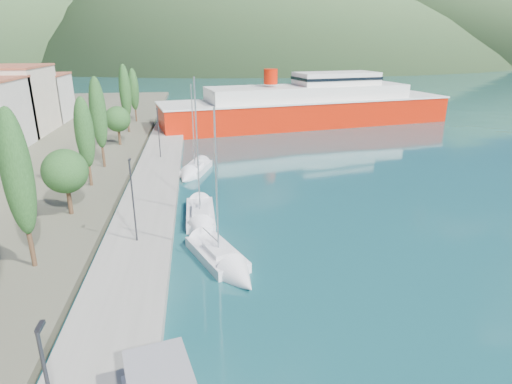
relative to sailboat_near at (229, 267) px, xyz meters
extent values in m
plane|color=#164A4F|center=(2.61, 111.66, -0.31)|extent=(1400.00, 1400.00, 0.00)
cube|color=gray|center=(-6.39, 17.66, 0.09)|extent=(5.00, 88.00, 0.80)
cone|color=gray|center=(422.61, 591.66, 69.69)|extent=(640.00, 640.00, 140.00)
cone|color=#38542E|center=(262.61, 371.66, 44.69)|extent=(420.00, 420.00, 90.00)
cube|color=beige|center=(-29.39, 46.66, 5.39)|extent=(9.00, 13.00, 10.00)
cube|color=#9E5138|center=(-29.39, 46.66, 10.54)|extent=(9.20, 13.20, 0.30)
cube|color=silver|center=(-29.39, 57.66, 4.39)|extent=(9.00, 10.00, 8.00)
cube|color=#9E5138|center=(-29.39, 57.66, 8.54)|extent=(9.20, 10.20, 0.30)
cylinder|color=#47301E|center=(-12.57, 1.24, 1.52)|extent=(0.30, 0.30, 2.27)
ellipsoid|color=#244D20|center=(-12.57, 1.24, 6.69)|extent=(1.80, 1.80, 8.06)
cylinder|color=#47301E|center=(-12.57, 10.20, 1.53)|extent=(0.36, 0.36, 2.29)
sphere|color=#244D20|center=(-12.57, 10.20, 4.14)|extent=(3.66, 3.66, 3.66)
cylinder|color=#47301E|center=(-12.57, 17.81, 1.37)|extent=(0.30, 0.30, 1.96)
ellipsoid|color=#244D20|center=(-12.57, 17.81, 5.82)|extent=(1.80, 1.80, 6.94)
cylinder|color=#47301E|center=(-12.57, 24.68, 1.51)|extent=(0.30, 0.30, 2.25)
ellipsoid|color=#244D20|center=(-12.57, 24.68, 6.62)|extent=(1.80, 1.80, 7.97)
cylinder|color=#47301E|center=(-12.57, 35.99, 1.49)|extent=(0.36, 0.36, 2.20)
sphere|color=#244D20|center=(-12.57, 35.99, 4.00)|extent=(3.52, 3.52, 3.52)
cylinder|color=#47301E|center=(-12.57, 44.94, 1.55)|extent=(0.30, 0.30, 2.32)
ellipsoid|color=#244D20|center=(-12.57, 44.94, 6.81)|extent=(1.80, 1.80, 8.21)
cylinder|color=#47301E|center=(-12.57, 54.57, 1.42)|extent=(0.30, 0.30, 2.06)
ellipsoid|color=#244D20|center=(-12.57, 54.57, 6.09)|extent=(1.80, 1.80, 7.29)
cube|color=#2D2D33|center=(-6.39, -14.16, 6.49)|extent=(0.15, 0.50, 0.12)
cylinder|color=#2D2D33|center=(-6.39, 3.96, 3.49)|extent=(0.12, 0.12, 6.00)
cube|color=#2D2D33|center=(-6.39, 4.21, 6.49)|extent=(0.15, 0.50, 0.12)
cylinder|color=#2D2D33|center=(-6.39, 27.85, 3.49)|extent=(0.12, 0.12, 6.00)
cube|color=#2D2D33|center=(-6.39, 28.10, 6.49)|extent=(0.15, 0.50, 0.12)
cube|color=gray|center=(-3.58, -11.60, 2.38)|extent=(3.02, 3.36, 0.11)
cube|color=silver|center=(-0.73, 1.84, -0.05)|extent=(4.41, 6.36, 0.94)
cube|color=silver|center=(-0.58, 1.47, 0.58)|extent=(2.21, 2.72, 0.37)
cylinder|color=silver|center=(-0.58, 1.47, 5.39)|extent=(0.12, 0.12, 9.95)
cone|color=silver|center=(0.66, -1.67, -0.05)|extent=(3.25, 3.44, 2.41)
cube|color=silver|center=(-1.74, 9.42, -0.06)|extent=(2.37, 6.52, 0.92)
cube|color=silver|center=(-1.74, 8.98, 0.56)|extent=(1.42, 2.61, 0.36)
cylinder|color=silver|center=(-1.74, 8.98, 6.02)|extent=(0.12, 0.12, 11.23)
cone|color=silver|center=(-1.73, 5.25, -0.06)|extent=(2.36, 3.05, 2.35)
cube|color=silver|center=(-2.03, 23.49, -0.05)|extent=(3.96, 5.93, 0.94)
cube|color=silver|center=(-2.14, 23.14, 0.57)|extent=(2.04, 2.52, 0.36)
cylinder|color=silver|center=(-2.14, 23.14, 5.10)|extent=(0.12, 0.12, 9.36)
cone|color=silver|center=(-3.11, 20.16, -0.05)|extent=(3.06, 3.16, 2.39)
cube|color=#C11803|center=(18.34, 50.86, 1.69)|extent=(53.86, 20.73, 5.09)
cube|color=silver|center=(18.34, 50.86, 4.23)|extent=(54.28, 21.12, 0.27)
cube|color=silver|center=(18.34, 50.86, 5.33)|extent=(37.45, 15.80, 2.73)
cube|color=silver|center=(23.70, 51.89, 7.78)|extent=(15.78, 9.45, 2.18)
cylinder|color=#C11803|center=(11.20, 49.48, 8.42)|extent=(2.36, 2.36, 2.55)
camera|label=1|loc=(-1.65, -25.16, 14.22)|focal=30.00mm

